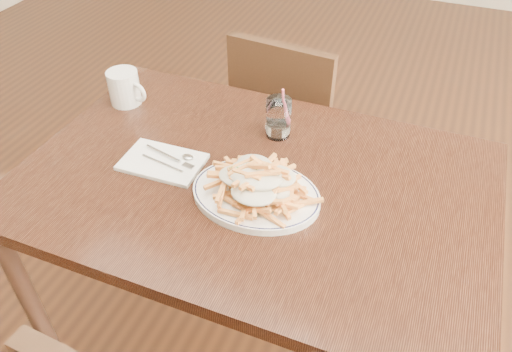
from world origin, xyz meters
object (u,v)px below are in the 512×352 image
at_px(fries_plate, 256,194).
at_px(water_glass, 278,120).
at_px(chair_far, 288,123).
at_px(coffee_mug, 125,88).
at_px(table, 254,200).
at_px(loaded_fries, 256,179).

distance_m(fries_plate, water_glass, 0.28).
height_order(chair_far, coffee_mug, coffee_mug).
xyz_separation_m(chair_far, coffee_mug, (-0.38, -0.46, 0.32)).
xyz_separation_m(table, coffee_mug, (-0.50, 0.19, 0.13)).
distance_m(loaded_fries, coffee_mug, 0.59).
height_order(table, coffee_mug, coffee_mug).
height_order(fries_plate, loaded_fries, loaded_fries).
distance_m(chair_far, loaded_fries, 0.80).
bearing_deg(coffee_mug, fries_plate, -25.50).
height_order(table, fries_plate, fries_plate).
distance_m(table, water_glass, 0.24).
xyz_separation_m(fries_plate, loaded_fries, (0.00, 0.00, 0.05)).
relative_size(chair_far, fries_plate, 2.18).
bearing_deg(loaded_fries, table, 115.48).
bearing_deg(fries_plate, chair_far, 102.10).
xyz_separation_m(loaded_fries, water_glass, (-0.04, 0.27, -0.01)).
height_order(table, loaded_fries, loaded_fries).
bearing_deg(water_glass, fries_plate, -81.19).
xyz_separation_m(table, loaded_fries, (0.03, -0.07, 0.14)).
xyz_separation_m(fries_plate, coffee_mug, (-0.54, 0.26, 0.04)).
distance_m(table, fries_plate, 0.12).
xyz_separation_m(table, water_glass, (-0.01, 0.20, 0.13)).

